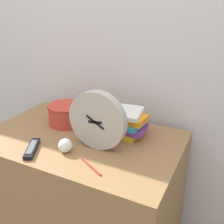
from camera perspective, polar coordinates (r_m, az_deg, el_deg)
name	(u,v)px	position (r m, az deg, el deg)	size (l,w,h in m)	color
wall_back	(114,44)	(1.58, 0.39, 14.57)	(6.00, 0.04, 2.40)	silver
desk	(84,196)	(1.61, -6.15, -17.64)	(1.03, 0.65, 0.77)	olive
desk_clock	(97,120)	(1.22, -3.23, -1.85)	(0.29, 0.05, 0.29)	#B7B2A8
book_stack	(125,122)	(1.38, 2.81, -2.24)	(0.24, 0.20, 0.14)	yellow
basket	(66,113)	(1.53, -9.91, -0.27)	(0.21, 0.21, 0.12)	#C63D2D
tv_remote	(32,148)	(1.32, -17.02, -7.60)	(0.12, 0.17, 0.02)	black
crumpled_paper_ball	(65,145)	(1.26, -10.13, -7.17)	(0.07, 0.07, 0.07)	white
pen	(91,166)	(1.15, -4.62, -11.71)	(0.14, 0.08, 0.01)	#B21E1E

